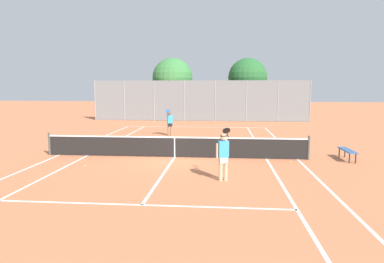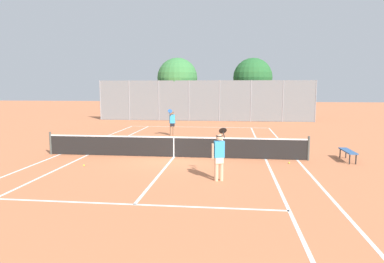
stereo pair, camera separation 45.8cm
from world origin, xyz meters
name	(u,v)px [view 1 (the left image)]	position (x,y,z in m)	size (l,w,h in m)	color
ground_plane	(175,157)	(0.00, 0.00, 0.00)	(120.00, 120.00, 0.00)	#C67047
court_line_markings	(175,157)	(0.00, 0.00, 0.00)	(11.10, 23.90, 0.01)	silver
tennis_net	(175,146)	(0.00, 0.00, 0.51)	(12.00, 0.10, 1.07)	#474C47
player_near_side	(223,154)	(2.20, -3.72, 0.93)	(0.51, 0.85, 1.77)	#D8A884
player_far_left	(170,122)	(-1.28, 6.89, 0.93)	(0.44, 0.89, 1.77)	#936B4C
loose_tennis_ball_0	(290,162)	(5.03, -0.75, 0.03)	(0.07, 0.07, 0.07)	#D1DB33
loose_tennis_ball_1	(85,166)	(-3.33, -2.18, 0.03)	(0.07, 0.07, 0.07)	#D1DB33
courtside_bench	(347,151)	(7.63, 0.08, 0.41)	(0.36, 1.50, 0.47)	#33598C
back_fence	(200,101)	(0.00, 16.87, 1.91)	(20.30, 0.08, 3.81)	gray
tree_behind_left	(173,79)	(-2.82, 18.76, 3.96)	(3.98, 3.98, 6.05)	brown
tree_behind_right	(248,79)	(4.66, 19.43, 3.99)	(3.85, 3.85, 6.03)	brown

